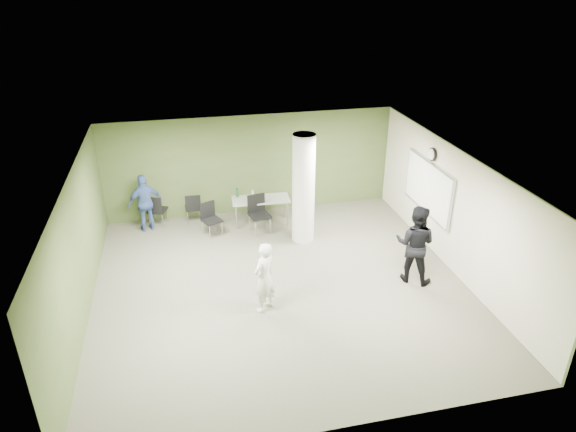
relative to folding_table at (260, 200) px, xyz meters
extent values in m
plane|color=#4D4B3C|center=(-0.09, -3.14, -0.68)|extent=(8.00, 8.00, 0.00)
plane|color=white|center=(-0.09, -3.14, 2.12)|extent=(8.00, 8.00, 0.00)
cube|color=#3F5628|center=(-0.09, 0.86, 0.72)|extent=(8.00, 2.80, 0.02)
cube|color=#3F5628|center=(-4.09, -3.14, 0.72)|extent=(0.02, 8.00, 2.80)
cube|color=beige|center=(3.91, -3.14, 0.72)|extent=(0.02, 8.00, 2.80)
cylinder|color=silver|center=(0.91, -1.14, 0.72)|extent=(0.56, 0.56, 2.80)
cube|color=silver|center=(3.84, -1.94, 0.82)|extent=(0.04, 2.30, 1.30)
cube|color=white|center=(3.81, -1.94, 0.82)|extent=(0.02, 2.20, 1.20)
cylinder|color=black|center=(3.84, -1.94, 1.67)|extent=(0.05, 0.32, 0.32)
cylinder|color=white|center=(3.81, -1.94, 1.67)|extent=(0.02, 0.26, 0.26)
cube|color=gray|center=(0.02, -0.01, 0.03)|extent=(1.58, 0.76, 0.04)
cylinder|color=silver|center=(-0.69, -0.24, -0.34)|extent=(0.04, 0.04, 0.69)
cylinder|color=silver|center=(0.69, -0.32, -0.34)|extent=(0.04, 0.04, 0.69)
cylinder|color=silver|center=(-0.66, 0.30, -0.34)|extent=(0.04, 0.04, 0.69)
cylinder|color=silver|center=(0.73, 0.22, -0.34)|extent=(0.04, 0.04, 0.69)
cylinder|color=#154126|center=(-0.58, 0.24, 0.17)|extent=(0.07, 0.07, 0.25)
cylinder|color=#B2B2B7|center=(-0.16, 0.20, 0.14)|extent=(0.06, 0.06, 0.18)
cylinder|color=#4C4C4C|center=(-1.32, -0.24, -0.54)|extent=(0.24, 0.24, 0.28)
cube|color=black|center=(-2.72, 0.51, -0.25)|extent=(0.58, 0.58, 0.05)
cube|color=black|center=(-2.79, 0.32, 0.00)|extent=(0.41, 0.19, 0.44)
cylinder|color=silver|center=(-2.48, 0.61, -0.47)|extent=(0.02, 0.02, 0.42)
cylinder|color=silver|center=(-2.82, 0.75, -0.47)|extent=(0.02, 0.02, 0.42)
cylinder|color=silver|center=(-2.61, 0.27, -0.47)|extent=(0.02, 0.02, 0.42)
cylinder|color=silver|center=(-2.95, 0.40, -0.47)|extent=(0.02, 0.02, 0.42)
cube|color=black|center=(-1.77, 0.51, -0.27)|extent=(0.43, 0.43, 0.05)
cube|color=black|center=(-1.77, 0.32, -0.04)|extent=(0.41, 0.04, 0.41)
cylinder|color=silver|center=(-1.60, 0.68, -0.48)|extent=(0.02, 0.02, 0.40)
cylinder|color=silver|center=(-1.95, 0.68, -0.48)|extent=(0.02, 0.02, 0.40)
cylinder|color=silver|center=(-1.59, 0.34, -0.48)|extent=(0.02, 0.02, 0.40)
cylinder|color=silver|center=(-1.94, 0.33, -0.48)|extent=(0.02, 0.02, 0.40)
cube|color=black|center=(-1.34, -0.43, -0.25)|extent=(0.58, 0.58, 0.05)
cube|color=black|center=(-1.43, -0.25, -0.01)|extent=(0.40, 0.21, 0.43)
cylinder|color=silver|center=(-1.43, -0.67, -0.48)|extent=(0.02, 0.02, 0.41)
cylinder|color=silver|center=(-1.10, -0.52, -0.48)|extent=(0.02, 0.02, 0.41)
cylinder|color=silver|center=(-1.58, -0.34, -0.48)|extent=(0.02, 0.02, 0.41)
cylinder|color=silver|center=(-1.25, -0.19, -0.48)|extent=(0.02, 0.02, 0.41)
cube|color=black|center=(-0.11, -0.54, -0.19)|extent=(0.60, 0.60, 0.05)
cube|color=black|center=(-0.16, -0.32, 0.08)|extent=(0.48, 0.15, 0.49)
cylinder|color=silver|center=(-0.26, -0.79, -0.45)|extent=(0.02, 0.02, 0.47)
cylinder|color=silver|center=(0.14, -0.70, -0.45)|extent=(0.02, 0.02, 0.47)
cylinder|color=silver|center=(-0.35, -0.39, -0.45)|extent=(0.02, 0.02, 0.47)
cylinder|color=silver|center=(0.05, -0.30, -0.45)|extent=(0.02, 0.02, 0.47)
imported|color=silver|center=(-0.59, -3.90, 0.08)|extent=(0.66, 0.64, 1.53)
imported|color=black|center=(2.82, -3.52, 0.22)|extent=(1.11, 1.07, 1.80)
imported|color=#3B5392|center=(-2.99, 0.26, 0.10)|extent=(0.99, 0.60, 1.57)
camera|label=1|loc=(-2.02, -12.45, 5.66)|focal=32.00mm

